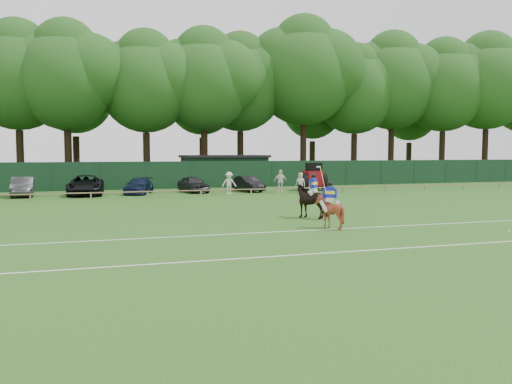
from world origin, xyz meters
name	(u,v)px	position (x,y,z in m)	size (l,w,h in m)	color
ground	(266,229)	(0.00, 0.00, 0.00)	(160.00, 160.00, 0.00)	#1E4C14
horse_dark	(313,201)	(3.59, 3.04, 0.86)	(0.93, 2.04, 1.72)	black
horse_chestnut	(330,211)	(2.75, -0.62, 0.74)	(1.20, 1.35, 1.49)	maroon
sedan_grey	(22,187)	(-11.86, 21.96, 0.73)	(1.55, 4.45, 1.47)	#333336
suv_black	(86,185)	(-7.29, 21.72, 0.77)	(2.57, 5.58, 1.55)	black
sedan_navy	(139,186)	(-3.24, 21.77, 0.63)	(1.77, 4.35, 1.26)	#121B39
hatch_grey	(193,184)	(1.22, 22.02, 0.69)	(1.63, 4.05, 1.38)	#29292B
estate_black	(248,184)	(5.87, 21.56, 0.65)	(1.38, 3.96, 1.31)	black
spectator_left	(229,183)	(3.59, 19.37, 0.88)	(1.14, 0.66, 1.77)	white
spectator_mid	(280,181)	(7.92, 19.27, 0.95)	(1.11, 0.46, 1.90)	white
spectator_right	(300,183)	(9.64, 19.09, 0.82)	(0.81, 0.52, 1.65)	beige
rider_dark	(314,186)	(3.60, 3.03, 1.62)	(0.80, 0.72, 1.41)	silver
rider_chestnut	(330,196)	(2.74, -0.63, 1.44)	(0.91, 0.77, 2.05)	silver
polo_ball	(509,231)	(9.34, -4.14, 0.04)	(0.09, 0.09, 0.09)	silver
pitch_lines	(297,241)	(0.00, -3.50, 0.01)	(60.00, 5.10, 0.01)	silver
pitch_rail	(188,191)	(0.00, 18.00, 0.45)	(62.10, 0.10, 0.50)	#997F5B
perimeter_fence	(169,175)	(0.00, 27.00, 1.25)	(92.08, 0.08, 2.50)	#14351E
utility_shed	(224,170)	(6.00, 30.00, 1.54)	(8.40, 4.40, 3.04)	#14331E
tree_row	(176,183)	(2.00, 35.00, 0.00)	(96.00, 12.00, 21.00)	#26561C
tractor	(313,177)	(11.77, 21.35, 1.14)	(2.36, 3.14, 2.41)	maroon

